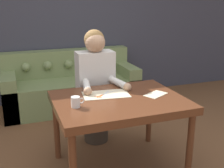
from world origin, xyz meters
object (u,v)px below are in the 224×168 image
couch (71,87)px  scissors (101,96)px  mug (76,102)px  person (96,86)px  dining_table (119,106)px

couch → scissors: (-0.05, -1.68, 0.42)m
scissors → mug: (-0.29, -0.20, 0.04)m
person → mug: bearing=-118.7°
mug → couch: bearing=79.8°
scissors → dining_table: bearing=-43.0°
person → mug: 0.79m
couch → scissors: bearing=-91.8°
couch → scissors: 1.74m
scissors → person: bearing=79.4°
scissors → mug: bearing=-145.6°
dining_table → scissors: (-0.13, 0.12, 0.08)m
couch → mug: 1.97m
dining_table → couch: size_ratio=0.60×
dining_table → mug: 0.44m
mug → dining_table: bearing=10.2°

